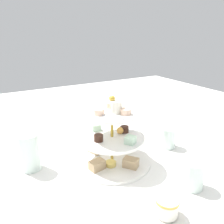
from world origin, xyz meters
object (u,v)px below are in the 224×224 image
water_glass_tall_right (30,152)px  water_glass_short_left (193,175)px  tiered_serving_stand (112,143)px  teacup_with_saucer (167,208)px  water_glass_mid_back (168,138)px  butter_knife_left (90,127)px

water_glass_tall_right → water_glass_short_left: 0.51m
tiered_serving_stand → teacup_with_saucer: (0.29, -0.01, -0.05)m
water_glass_tall_right → water_glass_short_left: size_ratio=1.46×
water_glass_mid_back → water_glass_tall_right: bearing=-102.2°
water_glass_tall_right → teacup_with_saucer: 0.46m
butter_knife_left → water_glass_short_left: bearing=115.5°
water_glass_mid_back → butter_knife_left: bearing=-150.7°
water_glass_mid_back → water_glass_short_left: bearing=-26.3°
butter_knife_left → water_glass_mid_back: water_glass_mid_back is taller
water_glass_short_left → butter_knife_left: (-0.55, -0.07, -0.04)m
teacup_with_saucer → butter_knife_left: teacup_with_saucer is taller
water_glass_tall_right → butter_knife_left: (-0.22, 0.31, -0.06)m
water_glass_short_left → water_glass_mid_back: water_glass_short_left is taller
water_glass_short_left → butter_knife_left: size_ratio=0.50×
water_glass_short_left → teacup_with_saucer: (0.05, -0.14, -0.02)m
tiered_serving_stand → butter_knife_left: size_ratio=1.59×
tiered_serving_stand → teacup_with_saucer: size_ratio=3.01×
teacup_with_saucer → butter_knife_left: size_ratio=0.53×
tiered_serving_stand → water_glass_short_left: 0.27m
tiered_serving_stand → butter_knife_left: tiered_serving_stand is taller
butter_knife_left → water_glass_mid_back: bearing=137.1°
tiered_serving_stand → water_glass_tall_right: (-0.10, -0.26, -0.01)m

